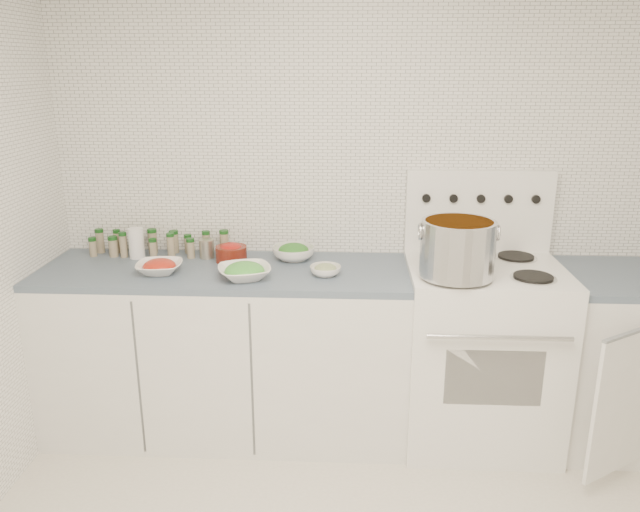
{
  "coord_description": "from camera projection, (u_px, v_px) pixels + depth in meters",
  "views": [
    {
      "loc": [
        -0.19,
        -1.76,
        1.88
      ],
      "look_at": [
        -0.34,
        1.14,
        0.99
      ],
      "focal_mm": 35.0,
      "sensor_mm": 36.0,
      "label": 1
    }
  ],
  "objects": [
    {
      "name": "counter_left",
      "position": [
        228.0,
        350.0,
        3.27
      ],
      "size": [
        1.85,
        0.62,
        0.9
      ],
      "color": "white",
      "rests_on": "ground"
    },
    {
      "name": "bowl_broccoli",
      "position": [
        294.0,
        252.0,
        3.27
      ],
      "size": [
        0.25,
        0.25,
        0.09
      ],
      "color": "white",
      "rests_on": "counter_left"
    },
    {
      "name": "bowl_zucchini",
      "position": [
        325.0,
        270.0,
        3.03
      ],
      "size": [
        0.2,
        0.2,
        0.06
      ],
      "color": "white",
      "rests_on": "counter_left"
    },
    {
      "name": "room_walls",
      "position": [
        419.0,
        184.0,
        1.77
      ],
      "size": [
        3.54,
        3.04,
        2.52
      ],
      "color": "white",
      "rests_on": "ground"
    },
    {
      "name": "bowl_snowpea",
      "position": [
        244.0,
        271.0,
        2.98
      ],
      "size": [
        0.32,
        0.32,
        0.08
      ],
      "color": "white",
      "rests_on": "counter_left"
    },
    {
      "name": "stove",
      "position": [
        480.0,
        347.0,
        3.19
      ],
      "size": [
        0.76,
        0.7,
        1.36
      ],
      "color": "white",
      "rests_on": "ground"
    },
    {
      "name": "tin_can",
      "position": [
        207.0,
        249.0,
        3.29
      ],
      "size": [
        0.09,
        0.09,
        0.1
      ],
      "primitive_type": "cylinder",
      "rotation": [
        0.0,
        0.0,
        -0.19
      ],
      "color": "#A19A88",
      "rests_on": "counter_left"
    },
    {
      "name": "bowl_pepper",
      "position": [
        231.0,
        252.0,
        3.23
      ],
      "size": [
        0.16,
        0.16,
        0.1
      ],
      "color": "#5B190F",
      "rests_on": "counter_left"
    },
    {
      "name": "spice_cluster",
      "position": [
        155.0,
        244.0,
        3.34
      ],
      "size": [
        0.74,
        0.15,
        0.14
      ],
      "color": "gray",
      "rests_on": "counter_left"
    },
    {
      "name": "salt_canister",
      "position": [
        136.0,
        243.0,
        3.29
      ],
      "size": [
        0.1,
        0.1,
        0.16
      ],
      "primitive_type": "cylinder",
      "rotation": [
        0.0,
        0.0,
        0.24
      ],
      "color": "white",
      "rests_on": "counter_left"
    },
    {
      "name": "bowl_tomato",
      "position": [
        159.0,
        267.0,
        3.06
      ],
      "size": [
        0.24,
        0.24,
        0.07
      ],
      "color": "white",
      "rests_on": "counter_left"
    },
    {
      "name": "stock_pot",
      "position": [
        458.0,
        246.0,
        2.85
      ],
      "size": [
        0.36,
        0.34,
        0.26
      ],
      "rotation": [
        0.0,
        0.0,
        -0.12
      ],
      "color": "silver",
      "rests_on": "stove"
    }
  ]
}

